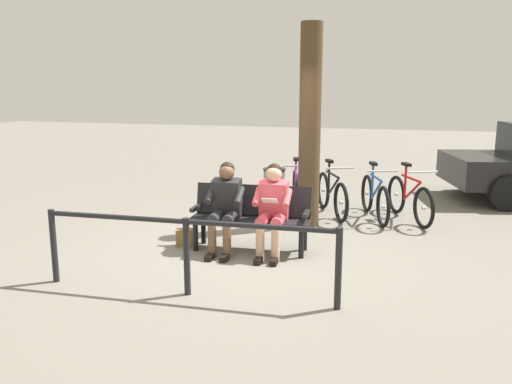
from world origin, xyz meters
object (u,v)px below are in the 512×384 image
Objects in this scene: person_companion at (225,203)px; litter_bin at (274,194)px; bench at (252,213)px; handbag at (187,238)px; bicycle_purple at (296,192)px; tree_trunk at (310,127)px; bicycle_green at (409,199)px; person_reading at (272,205)px; bicycle_blue at (332,194)px; bicycle_red at (375,198)px.

person_companion is 1.80m from litter_bin.
handbag is (0.90, 0.12, -0.39)m from bench.
bicycle_purple is at bearing -104.20° from person_companion.
tree_trunk is 2.09m from bicycle_green.
bicycle_green is at bearing -138.82° from person_companion.
person_reading is 1.39× the size of litter_bin.
tree_trunk reaches higher than litter_bin.
litter_bin is at bearing -116.12° from handbag.
person_reading is 2.42m from bicycle_purple.
person_companion is (0.31, 0.18, 0.16)m from bench.
handbag is at bearing -3.91° from person_reading.
bicycle_green is (-1.77, -2.29, -0.31)m from person_reading.
tree_trunk is 1.29m from litter_bin.
bench is at bearing 92.14° from litter_bin.
bench is 2.33m from bicycle_blue.
handbag is at bearing -65.52° from bicycle_red.
bicycle_blue is at bearing -110.23° from tree_trunk.
bicycle_blue is at bearing -146.24° from litter_bin.
bicycle_red is at bearing -108.31° from bicycle_green.
bicycle_purple is at bearing -97.29° from bench.
bicycle_purple is (0.14, -2.39, -0.31)m from person_reading.
bicycle_green is 1.00× the size of bicycle_blue.
person_reading is 0.74× the size of bicycle_red.
litter_bin is 0.70m from bicycle_purple.
bicycle_blue is at bearing 70.64° from bicycle_purple.
person_reading reaches higher than bench.
bicycle_green is 0.96× the size of bicycle_red.
person_companion is 0.77× the size of bicycle_blue.
tree_trunk is 1.50m from bicycle_purple.
person_reading is at bearing -36.31° from bicycle_blue.
bicycle_green is at bearing -137.14° from bench.
person_reading reaches higher than handbag.
person_companion is at bearing -70.54° from bicycle_green.
bicycle_green reaches higher than litter_bin.
person_reading reaches higher than bicycle_green.
person_reading is 2.40m from bicycle_blue.
bench is 1.35× the size of person_companion.
bicycle_purple is at bearing -117.62° from bicycle_green.
person_reading is 2.56m from bicycle_red.
bicycle_purple is (0.36, -0.82, -1.21)m from tree_trunk.
bench is 1.04× the size of bicycle_blue.
person_companion is 0.74× the size of bicycle_red.
person_companion is at bearing -24.98° from bicycle_purple.
bicycle_green is (-2.10, -2.14, -0.15)m from bench.
bicycle_red is at bearing -121.32° from person_reading.
bicycle_purple is at bearing -114.58° from handbag.
person_companion is at bearing -56.96° from bicycle_red.
bicycle_purple is (1.36, -0.17, 0.00)m from bicycle_red.
bench is at bearing -44.97° from bicycle_blue.
bicycle_blue is (-0.88, -0.59, -0.07)m from litter_bin.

